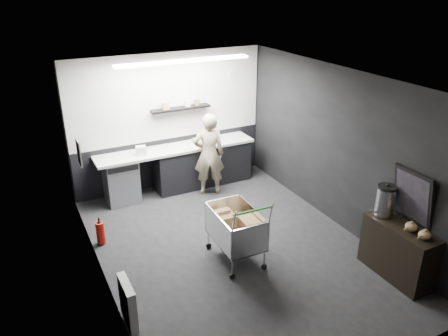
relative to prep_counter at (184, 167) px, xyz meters
name	(u,v)px	position (x,y,z in m)	size (l,w,h in m)	color
floor	(234,248)	(-0.14, -2.42, -0.46)	(5.50, 5.50, 0.00)	black
ceiling	(235,81)	(-0.14, -2.42, 2.24)	(5.50, 5.50, 0.00)	silver
wall_back	(169,121)	(-0.14, 0.33, 0.89)	(5.50, 5.50, 0.00)	black
wall_front	(369,277)	(-0.14, -5.17, 0.89)	(5.50, 5.50, 0.00)	black
wall_left	(97,201)	(-2.14, -2.42, 0.89)	(5.50, 5.50, 0.00)	black
wall_right	(340,150)	(1.86, -2.42, 0.89)	(5.50, 5.50, 0.00)	black
kitchen_wall_panel	(168,97)	(-0.14, 0.31, 1.39)	(3.95, 0.02, 1.70)	silver
dado_panel	(172,161)	(-0.14, 0.31, 0.04)	(3.95, 0.02, 1.00)	black
floating_shelf	(181,108)	(0.06, 0.20, 1.16)	(1.20, 0.22, 0.04)	black
wall_clock	(233,75)	(1.26, 0.30, 1.69)	(0.20, 0.20, 0.03)	silver
poster	(79,153)	(-2.12, -1.12, 1.09)	(0.02, 0.30, 0.40)	silver
poster_red_band	(79,148)	(-2.11, -1.12, 1.16)	(0.01, 0.22, 0.10)	red
radiator	(128,303)	(-2.08, -3.32, -0.11)	(0.10, 0.50, 0.60)	silver
ceiling_strip	(184,61)	(-0.14, -0.57, 2.21)	(2.40, 0.20, 0.04)	white
prep_counter	(184,167)	(0.00, 0.00, 0.00)	(3.20, 0.61, 0.90)	black
person	(209,154)	(0.36, -0.45, 0.37)	(0.60, 0.39, 1.65)	beige
shopping_cart	(235,229)	(-0.24, -2.66, 0.08)	(0.63, 1.02, 1.12)	silver
sideboard	(398,243)	(1.65, -4.03, 0.06)	(0.46, 1.08, 1.62)	black
fire_extinguisher	(100,232)	(-1.99, -1.32, -0.24)	(0.14, 0.14, 0.46)	#B5150C
cardboard_box	(206,141)	(0.48, -0.05, 0.49)	(0.46, 0.35, 0.09)	tan
pink_tub	(202,139)	(0.41, 0.00, 0.53)	(0.18, 0.18, 0.18)	silver
white_container	(141,151)	(-0.86, -0.05, 0.52)	(0.19, 0.14, 0.16)	silver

